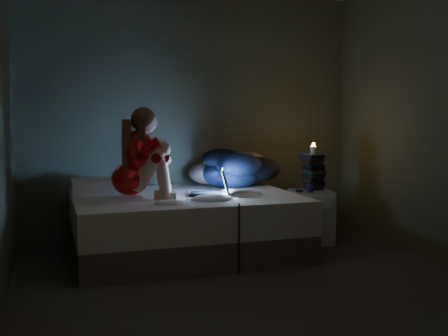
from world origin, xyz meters
name	(u,v)px	position (x,y,z in m)	size (l,w,h in m)	color
floor	(259,287)	(0.00, 0.00, -0.01)	(3.60, 3.80, 0.02)	#2E2926
wall_back	(193,114)	(0.00, 1.91, 1.30)	(3.60, 0.02, 2.60)	#4B5941
wall_front	(444,109)	(0.00, -1.91, 1.30)	(3.60, 0.02, 2.60)	#4B5941
bed	(185,224)	(-0.29, 1.10, 0.28)	(2.01, 1.51, 0.55)	beige
pillow	(98,186)	(-1.06, 1.44, 0.62)	(0.47, 0.33, 0.14)	white
woman	(130,153)	(-0.81, 1.04, 0.96)	(0.50, 0.33, 0.81)	#A50002
laptop	(209,181)	(-0.10, 0.99, 0.68)	(0.36, 0.25, 0.25)	black
clothes_pile	(232,167)	(0.32, 1.54, 0.76)	(0.68, 0.54, 0.41)	navy
nightstand	(311,217)	(1.01, 1.11, 0.27)	(0.40, 0.36, 0.54)	silver
book_stack	(313,172)	(1.06, 1.18, 0.71)	(0.19, 0.25, 0.35)	black
candle	(313,151)	(1.06, 1.18, 0.93)	(0.07, 0.07, 0.08)	beige
phone	(301,191)	(0.88, 1.06, 0.54)	(0.07, 0.14, 0.01)	black
blue_orb	(314,188)	(0.96, 0.97, 0.58)	(0.08, 0.08, 0.08)	#1E1651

